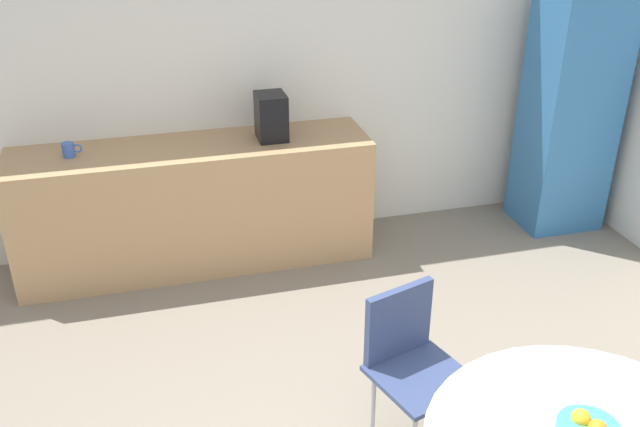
{
  "coord_description": "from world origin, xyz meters",
  "views": [
    {
      "loc": [
        -0.58,
        -1.83,
        2.63
      ],
      "look_at": [
        0.27,
        1.35,
        0.95
      ],
      "focal_mm": 38.91,
      "sensor_mm": 36.0,
      "label": 1
    }
  ],
  "objects": [
    {
      "name": "wall_back",
      "position": [
        0.0,
        3.0,
        1.3
      ],
      "size": [
        6.0,
        0.1,
        2.6
      ],
      "primitive_type": "cube",
      "color": "white",
      "rests_on": "ground_plane"
    },
    {
      "name": "counter_block",
      "position": [
        -0.3,
        2.65,
        0.45
      ],
      "size": [
        2.46,
        0.6,
        0.9
      ],
      "primitive_type": "cube",
      "color": "tan",
      "rests_on": "ground_plane"
    },
    {
      "name": "locker_cabinet",
      "position": [
        2.55,
        2.55,
        0.92
      ],
      "size": [
        0.6,
        0.5,
        1.83
      ],
      "primitive_type": "cube",
      "color": "#3372B2",
      "rests_on": "ground_plane"
    },
    {
      "name": "chair_navy",
      "position": [
        0.52,
        0.64,
        0.52
      ],
      "size": [
        0.53,
        0.53,
        0.83
      ],
      "color": "silver",
      "rests_on": "ground_plane"
    },
    {
      "name": "mug_white",
      "position": [
        -1.08,
        2.66,
        0.95
      ],
      "size": [
        0.13,
        0.08,
        0.09
      ],
      "color": "#3F66BF",
      "rests_on": "counter_block"
    },
    {
      "name": "coffee_maker",
      "position": [
        0.27,
        2.65,
        1.06
      ],
      "size": [
        0.2,
        0.24,
        0.32
      ],
      "primitive_type": "cube",
      "color": "black",
      "rests_on": "counter_block"
    }
  ]
}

